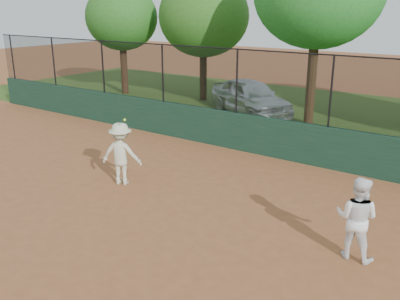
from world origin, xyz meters
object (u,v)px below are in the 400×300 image
Objects in this scene: player_main at (121,154)px; tree_1 at (203,16)px; parked_car at (250,97)px; player_second at (357,218)px; tree_0 at (121,18)px.

tree_1 reaches higher than player_main.
player_main is (1.16, -8.80, 0.06)m from parked_car.
player_second is at bearing -112.51° from parked_car.
player_second reaches higher than parked_car.
tree_1 is at bearing -45.29° from player_second.
tree_0 is (-7.77, 0.38, 3.11)m from parked_car.
tree_1 is at bearing 114.18° from player_main.
player_second is at bearing -31.84° from tree_0.
player_main is at bearing -2.19° from player_second.
player_main is at bearing -45.78° from tree_0.
tree_0 is at bearing -167.00° from tree_1.
tree_0 is at bearing -32.97° from player_second.
player_main is 11.60m from tree_1.
tree_1 is (-3.41, 1.39, 3.21)m from parked_car.
tree_0 is at bearing 134.22° from player_main.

